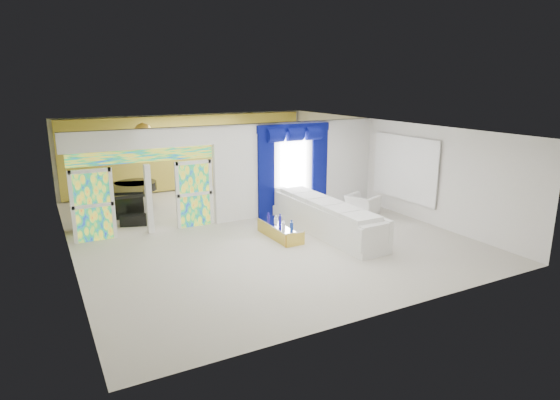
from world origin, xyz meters
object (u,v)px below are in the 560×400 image
console_table (288,209)px  grand_piano (126,200)px  white_sofa (326,219)px  armchair (362,204)px  coffee_table (280,231)px

console_table → grand_piano: (-4.65, 2.75, 0.26)m
white_sofa → armchair: size_ratio=4.67×
console_table → armchair: 2.46m
console_table → coffee_table: bearing=-124.7°
coffee_table → grand_piano: bearing=125.3°
coffee_table → white_sofa: bearing=-12.5°
armchair → grand_piano: size_ratio=0.54×
white_sofa → armchair: bearing=26.8°
white_sofa → console_table: size_ratio=4.09×
coffee_table → armchair: armchair is taller
grand_piano → coffee_table: bearing=-36.1°
armchair → white_sofa: bearing=97.5°
white_sofa → coffee_table: (-1.35, 0.30, -0.23)m
console_table → grand_piano: grand_piano is taller
coffee_table → console_table: size_ratio=1.57×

